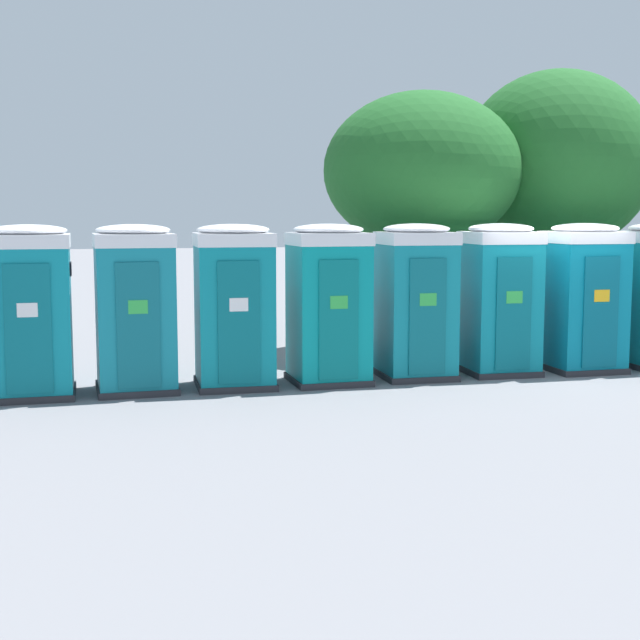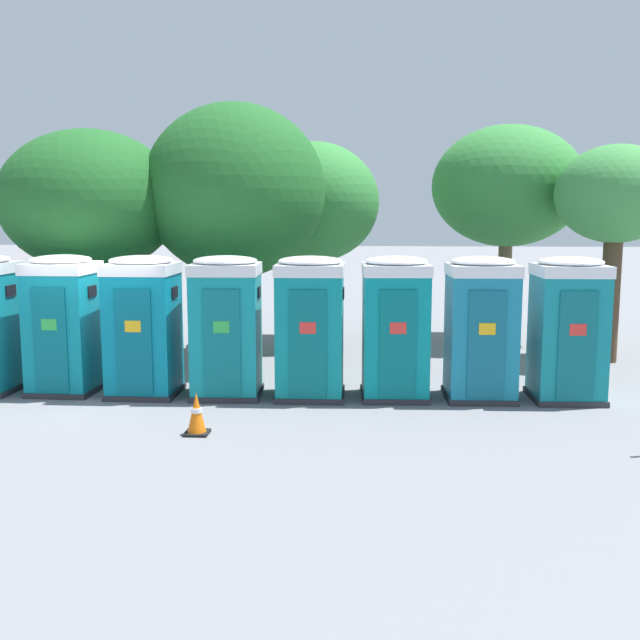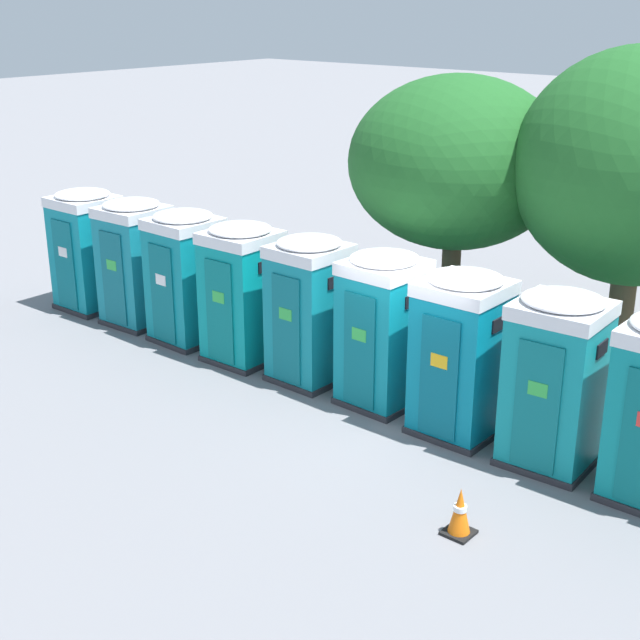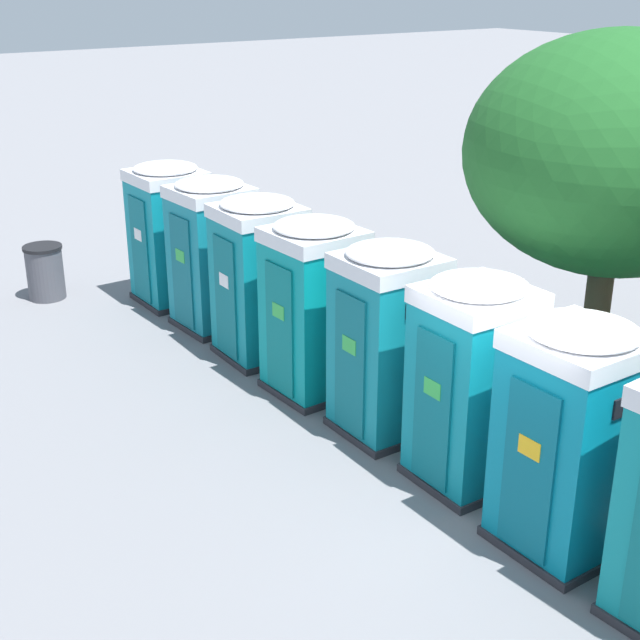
% 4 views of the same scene
% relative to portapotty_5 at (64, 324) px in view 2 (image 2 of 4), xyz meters
% --- Properties ---
extents(ground_plane, '(120.00, 120.00, 0.00)m').
position_rel_portapotty_5_xyz_m(ground_plane, '(0.75, 0.02, -1.28)').
color(ground_plane, slate).
extents(portapotty_5, '(1.19, 1.23, 2.54)m').
position_rel_portapotty_5_xyz_m(portapotty_5, '(0.00, 0.00, 0.00)').
color(portapotty_5, '#2D2D33').
rests_on(portapotty_5, ground).
extents(portapotty_6, '(1.22, 1.21, 2.54)m').
position_rel_portapotty_5_xyz_m(portapotty_6, '(1.51, -0.09, -0.00)').
color(portapotty_6, '#2D2D33').
rests_on(portapotty_6, ground).
extents(portapotty_7, '(1.28, 1.26, 2.54)m').
position_rel_portapotty_5_xyz_m(portapotty_7, '(3.02, -0.06, -0.00)').
color(portapotty_7, '#2D2D33').
rests_on(portapotty_7, ground).
extents(portapotty_8, '(1.23, 1.22, 2.54)m').
position_rel_portapotty_5_xyz_m(portapotty_8, '(4.53, -0.05, -0.00)').
color(portapotty_8, '#2D2D33').
rests_on(portapotty_8, ground).
extents(portapotty_9, '(1.25, 1.26, 2.54)m').
position_rel_portapotty_5_xyz_m(portapotty_9, '(6.04, 0.03, -0.00)').
color(portapotty_9, '#2D2D33').
rests_on(portapotty_9, ground).
extents(portapotty_10, '(1.25, 1.24, 2.54)m').
position_rel_portapotty_5_xyz_m(portapotty_10, '(7.55, 0.05, -0.00)').
color(portapotty_10, '#2D2D33').
rests_on(portapotty_10, ground).
extents(portapotty_11, '(1.23, 1.23, 2.54)m').
position_rel_portapotty_5_xyz_m(portapotty_11, '(9.06, 0.08, -0.00)').
color(portapotty_11, '#2D2D33').
rests_on(portapotty_11, ground).
extents(street_tree_0, '(3.77, 3.77, 5.45)m').
position_rel_portapotty_5_xyz_m(street_tree_0, '(8.97, 6.08, 2.64)').
color(street_tree_0, brown).
rests_on(street_tree_0, ground).
extents(street_tree_1, '(3.82, 3.82, 5.05)m').
position_rel_portapotty_5_xyz_m(street_tree_1, '(-0.43, 2.68, 2.23)').
color(street_tree_1, '#4C3826').
rests_on(street_tree_1, ground).
extents(street_tree_2, '(3.24, 3.24, 5.02)m').
position_rel_portapotty_5_xyz_m(street_tree_2, '(4.15, 5.57, 2.24)').
color(street_tree_2, brown).
rests_on(street_tree_2, ground).
extents(street_tree_3, '(2.59, 2.59, 4.75)m').
position_rel_portapotty_5_xyz_m(street_tree_3, '(10.86, 3.61, 2.33)').
color(street_tree_3, '#4C3826').
rests_on(street_tree_3, ground).
extents(street_tree_4, '(3.92, 3.92, 5.62)m').
position_rel_portapotty_5_xyz_m(street_tree_4, '(2.64, 3.07, 2.45)').
color(street_tree_4, brown).
rests_on(street_tree_4, ground).
extents(traffic_cone, '(0.36, 0.36, 0.64)m').
position_rel_portapotty_5_xyz_m(traffic_cone, '(3.02, -2.45, -0.97)').
color(traffic_cone, black).
rests_on(traffic_cone, ground).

